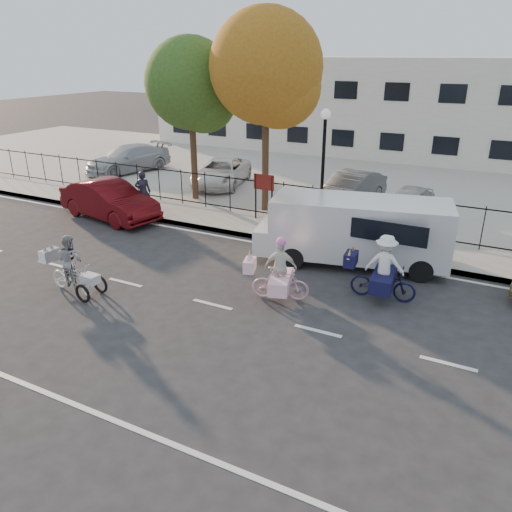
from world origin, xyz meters
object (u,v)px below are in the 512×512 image
Objects in this scene: red_sedan at (109,200)px; white_van at (356,229)px; lot_car_a at (128,159)px; lot_car_c at (351,189)px; zebra_trike at (72,271)px; unicorn_bike at (279,277)px; lot_car_d at (408,203)px; bull_bike at (383,274)px; lot_car_b at (221,172)px; lamppost at (324,149)px; pedestrian at (143,192)px.

white_van is at bearing -79.05° from red_sedan.
lot_car_c is (12.82, -0.71, -0.02)m from lot_car_a.
unicorn_bike is at bearing -64.19° from zebra_trike.
lot_car_d is (0.63, 5.07, -0.39)m from white_van.
bull_bike reaches higher than lot_car_b.
zebra_trike is 0.47× the size of lot_car_c.
unicorn_bike is 16.96m from lot_car_a.
red_sedan is at bearing -150.50° from lot_car_d.
red_sedan is (-8.14, -2.30, -2.35)m from lamppost.
white_van is (6.36, 5.62, 0.50)m from zebra_trike.
red_sedan is at bearing -38.95° from lot_car_a.
unicorn_bike is at bearing -20.14° from lot_car_a.
bull_bike is at bearing -79.58° from lot_car_d.
pedestrian is (-2.78, 6.53, 0.36)m from zebra_trike.
unicorn_bike is 0.38× the size of lot_car_a.
white_van is at bearing 29.26° from bull_bike.
lot_car_c is at bearing 89.41° from lamppost.
zebra_trike is at bearing -39.53° from lot_car_a.
pedestrian is (-8.08, 4.30, 0.35)m from unicorn_bike.
pedestrian reaches higher than lot_car_d.
pedestrian is 0.41× the size of lot_car_c.
zebra_trike is 12.77m from lot_car_d.
red_sedan is at bearing -116.85° from lot_car_b.
zebra_trike is 12.30m from lot_car_c.
lot_car_d is (9.77, 4.15, -0.25)m from pedestrian.
white_van is 1.73× the size of lot_car_d.
lot_car_c is at bearing -17.63° from lot_car_b.
unicorn_bike is at bearing -73.71° from lot_car_c.
white_van is at bearing -33.76° from unicorn_bike.
bull_bike is 0.43× the size of red_sedan.
lot_car_c is at bearing -178.55° from pedestrian.
lot_car_d is (-0.76, 7.12, 0.03)m from bull_bike.
white_van is at bearing -48.95° from lamppost.
white_van is at bearing -8.15° from lot_car_a.
lamppost reaches higher than red_sedan.
red_sedan is 1.01× the size of lot_car_b.
red_sedan is at bearing 167.79° from white_van.
lamppost is 0.69× the size of white_van.
white_van reaches higher than pedestrian.
lot_car_a is 1.06× the size of lot_car_b.
lot_car_b is at bearing -2.09° from red_sedan.
lot_car_c is (-0.91, 9.25, 0.17)m from unicorn_bike.
pedestrian is 8.72m from lot_car_c.
bull_bike is at bearing -77.95° from unicorn_bike.
lot_car_d is (10.78, 5.07, 0.01)m from red_sedan.
pedestrian reaches higher than unicorn_bike.
unicorn_bike is 0.92× the size of bull_bike.
lamppost is at bearing 157.80° from pedestrian.
bull_bike is at bearing 131.08° from pedestrian.
red_sedan reaches higher than lot_car_d.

